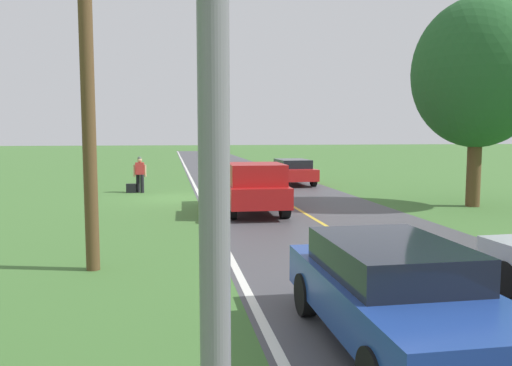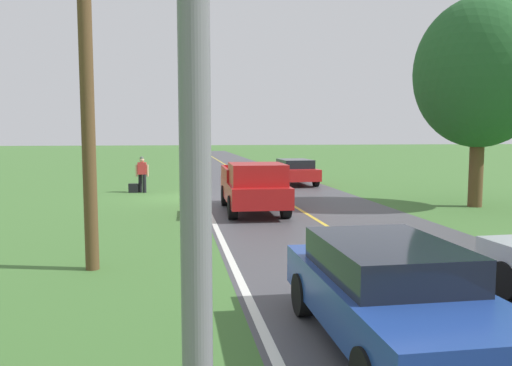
{
  "view_description": "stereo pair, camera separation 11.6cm",
  "coord_description": "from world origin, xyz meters",
  "views": [
    {
      "loc": [
        0.34,
        22.59,
        2.86
      ],
      "look_at": [
        -1.9,
        9.54,
        1.56
      ],
      "focal_mm": 35.71,
      "sensor_mm": 36.0,
      "label": 1
    },
    {
      "loc": [
        0.23,
        22.61,
        2.86
      ],
      "look_at": [
        -1.9,
        9.54,
        1.56
      ],
      "focal_mm": 35.71,
      "sensor_mm": 36.0,
      "label": 2
    }
  ],
  "objects": [
    {
      "name": "sedan_near_oncoming",
      "position": [
        -6.44,
        -5.08,
        0.75
      ],
      "size": [
        2.01,
        4.44,
        1.41
      ],
      "color": "red",
      "rests_on": "ground"
    },
    {
      "name": "pickup_truck_passing",
      "position": [
        -2.63,
        4.54,
        0.97
      ],
      "size": [
        2.21,
        5.45,
        1.82
      ],
      "color": "#B21919",
      "rests_on": "ground"
    },
    {
      "name": "suitcase_carried",
      "position": [
        2.16,
        -2.41,
        0.22
      ],
      "size": [
        0.47,
        0.23,
        0.44
      ],
      "primitive_type": "cube",
      "rotation": [
        0.0,
        0.0,
        1.51
      ],
      "color": "black",
      "rests_on": "ground"
    },
    {
      "name": "road_surface",
      "position": [
        -4.43,
        0.0,
        0.0
      ],
      "size": [
        7.17,
        120.0,
        0.0
      ],
      "primitive_type": "cube",
      "color": "#47474C",
      "rests_on": "ground"
    },
    {
      "name": "sedan_ahead_same_lane",
      "position": [
        -2.6,
        16.38,
        0.75
      ],
      "size": [
        1.94,
        4.4,
        1.41
      ],
      "color": "navy",
      "rests_on": "ground"
    },
    {
      "name": "hitchhiker_walking",
      "position": [
        1.73,
        -2.47,
        0.98
      ],
      "size": [
        0.62,
        0.52,
        1.75
      ],
      "color": "black",
      "rests_on": "ground"
    },
    {
      "name": "utility_pole_roadside",
      "position": [
        1.95,
        11.69,
        3.52
      ],
      "size": [
        0.28,
        0.28,
        7.05
      ],
      "primitive_type": "cylinder",
      "color": "brown",
      "rests_on": "ground"
    },
    {
      "name": "tree_far_side_near",
      "position": [
        -11.39,
        4.52,
        5.14
      ],
      "size": [
        4.97,
        4.97,
        8.02
      ],
      "color": "brown",
      "rests_on": "ground"
    },
    {
      "name": "lane_centre_line",
      "position": [
        -4.43,
        0.0,
        0.01
      ],
      "size": [
        0.14,
        117.6,
        0.0
      ],
      "primitive_type": "cube",
      "color": "gold",
      "rests_on": "ground"
    },
    {
      "name": "ground_plane",
      "position": [
        0.0,
        0.0,
        0.0
      ],
      "size": [
        200.0,
        200.0,
        0.0
      ],
      "primitive_type": "plane",
      "color": "#427033"
    },
    {
      "name": "lane_edge_line",
      "position": [
        -1.02,
        0.0,
        0.01
      ],
      "size": [
        0.16,
        117.6,
        0.0
      ],
      "primitive_type": "cube",
      "color": "silver",
      "rests_on": "ground"
    }
  ]
}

